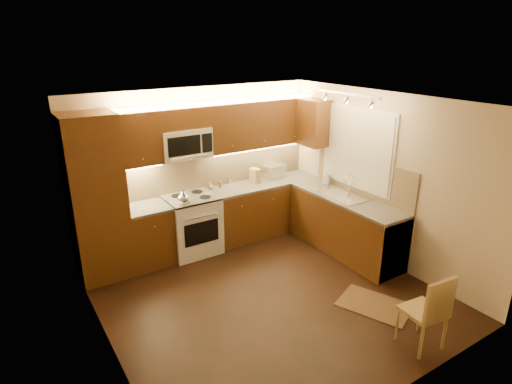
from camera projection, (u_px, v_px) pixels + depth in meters
floor at (269, 296)px, 5.60m from camera, size 4.00×4.00×0.01m
ceiling at (271, 103)px, 4.75m from camera, size 4.00×4.00×0.01m
wall_back at (199, 168)px, 6.75m from camera, size 4.00×0.01×2.50m
wall_front at (405, 282)px, 3.59m from camera, size 4.00×0.01×2.50m
wall_left at (101, 249)px, 4.16m from camera, size 0.01×4.00×2.50m
wall_right at (384, 179)px, 6.19m from camera, size 0.01×4.00×2.50m
pantry at (97, 199)px, 5.71m from camera, size 0.70×0.60×2.30m
base_cab_back_left at (149, 236)px, 6.29m from camera, size 0.62×0.60×0.86m
counter_back_left at (146, 208)px, 6.14m from camera, size 0.62×0.60×0.04m
base_cab_back_right at (263, 208)px, 7.32m from camera, size 1.92×0.60×0.86m
counter_back_right at (264, 183)px, 7.17m from camera, size 1.92×0.60×0.04m
base_cab_right at (345, 226)px, 6.63m from camera, size 0.60×2.00×0.86m
counter_right at (347, 199)px, 6.48m from camera, size 0.60×2.00×0.04m
dishwasher at (380, 243)px, 6.08m from camera, size 0.58×0.60×0.84m
backsplash_back at (219, 167)px, 6.94m from camera, size 3.30×0.02×0.60m
backsplash_right at (363, 176)px, 6.52m from camera, size 0.02×2.00×0.60m
upper_cab_back_left at (137, 138)px, 5.90m from camera, size 0.62×0.35×0.75m
upper_cab_back_right at (260, 123)px, 6.93m from camera, size 1.92×0.35×0.75m
upper_cab_bridge at (182, 118)px, 6.18m from camera, size 0.76×0.35×0.31m
upper_cab_right_corner at (314, 123)px, 7.00m from camera, size 0.35×0.50×0.75m
stove at (192, 224)px, 6.61m from camera, size 0.76×0.65×0.92m
microwave at (184, 143)px, 6.29m from camera, size 0.76×0.38×0.44m
window_frame at (357, 148)px, 6.50m from camera, size 0.03×1.44×1.24m
window_blinds at (356, 148)px, 6.49m from camera, size 0.02×1.36×1.16m
sink at (341, 190)px, 6.57m from camera, size 0.52×0.86×0.15m
faucet at (350, 184)px, 6.63m from camera, size 0.20×0.04×0.30m
track_light_bar at (348, 94)px, 5.87m from camera, size 0.04×1.20×0.03m
kettle at (183, 197)px, 6.14m from camera, size 0.21×0.21×0.21m
toaster_oven at (273, 171)px, 7.40m from camera, size 0.43×0.36×0.23m
knife_block at (255, 176)px, 7.12m from camera, size 0.13×0.19×0.24m
spice_jar_a at (230, 181)px, 7.08m from camera, size 0.06×0.06×0.09m
spice_jar_b at (220, 184)px, 6.92m from camera, size 0.06×0.06×0.09m
spice_jar_c at (212, 187)px, 6.80m from camera, size 0.06×0.06×0.09m
spice_jar_d at (210, 186)px, 6.86m from camera, size 0.05×0.05×0.09m
soap_bottle at (327, 177)px, 7.08m from camera, size 0.13×0.13×0.22m
rug at (374, 305)px, 5.39m from camera, size 0.86×1.01×0.01m
dining_chair at (423, 309)px, 4.56m from camera, size 0.44×0.44×0.90m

